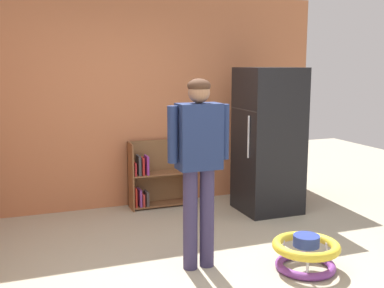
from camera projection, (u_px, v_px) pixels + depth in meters
name	position (u px, v px, depth m)	size (l,w,h in m)	color
ground_plane	(195.00, 278.00, 4.11)	(12.00, 12.00, 0.00)	#AEA58D
back_wall	(129.00, 101.00, 6.04)	(5.20, 0.06, 2.70)	#C17148
refrigerator	(268.00, 140.00, 5.86)	(0.73, 0.68, 1.78)	black
bookshelf	(156.00, 177.00, 6.14)	(0.80, 0.28, 0.85)	brown
standing_person	(199.00, 157.00, 4.16)	(0.57, 0.22, 1.70)	#383054
baby_walker	(306.00, 253.00, 4.25)	(0.60, 0.60, 0.32)	purple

